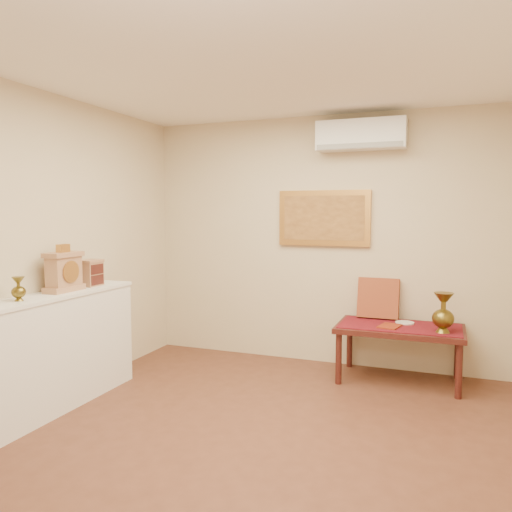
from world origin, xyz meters
The scene contains 16 objects.
floor centered at (0.00, 0.00, 0.00)m, with size 4.50×4.50×0.00m, color brown.
ceiling centered at (0.00, 0.00, 2.70)m, with size 4.50×4.50×0.00m, color white.
wall_back centered at (0.00, 2.25, 1.35)m, with size 4.00×0.02×2.70m, color beige.
wall_left centered at (-2.00, 0.00, 1.35)m, with size 0.02×4.50×2.70m, color beige.
brass_urn_small centered at (-1.82, -0.21, 1.10)m, with size 0.11×0.11×0.24m, color brown, non-canonical shape.
table_cloth centered at (0.85, 1.88, 0.55)m, with size 1.14×0.59×0.01m, color maroon.
brass_urn_tall centered at (1.24, 1.73, 0.78)m, with size 0.20×0.20×0.45m, color brown, non-canonical shape.
plate centered at (0.89, 2.00, 0.56)m, with size 0.18×0.18×0.01m, color white.
menu centered at (0.76, 1.79, 0.56)m, with size 0.18×0.25×0.01m, color maroon.
cushion centered at (0.60, 2.16, 0.77)m, with size 0.42×0.10×0.42m, color maroon.
display_ledge centered at (-1.82, 0.00, 0.49)m, with size 0.37×2.02×0.98m.
mantel_clock centered at (-1.82, 0.29, 1.15)m, with size 0.17×0.36×0.41m.
wooden_chest centered at (-1.83, 0.64, 1.10)m, with size 0.16×0.21×0.24m.
low_table centered at (0.85, 1.88, 0.48)m, with size 1.20×0.70×0.55m.
painting centered at (0.00, 2.22, 1.60)m, with size 1.00×0.06×0.60m.
ac_unit centered at (0.40, 2.12, 2.45)m, with size 0.90×0.25×0.30m.
Camera 1 is at (1.25, -3.10, 1.66)m, focal length 35.00 mm.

